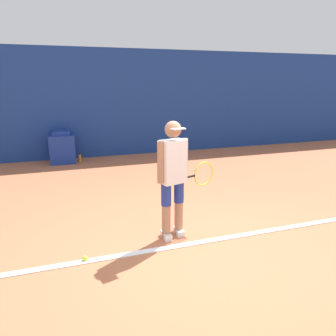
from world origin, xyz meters
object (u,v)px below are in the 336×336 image
(tennis_player, at_px, (174,175))
(covered_chair, at_px, (62,148))
(tennis_ball, at_px, (85,258))
(water_bottle, at_px, (80,158))

(tennis_player, bearing_deg, covered_chair, 88.42)
(tennis_ball, bearing_deg, covered_chair, 91.11)
(covered_chair, height_order, water_bottle, covered_chair)
(covered_chair, bearing_deg, tennis_ball, -88.89)
(tennis_player, xyz_separation_m, water_bottle, (-0.91, 4.98, -0.79))
(tennis_player, height_order, water_bottle, tennis_player)
(tennis_ball, xyz_separation_m, water_bottle, (0.34, 5.27, 0.07))
(tennis_ball, xyz_separation_m, covered_chair, (-0.10, 5.36, 0.37))
(tennis_player, bearing_deg, tennis_ball, 176.63)
(covered_chair, bearing_deg, water_bottle, -11.64)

